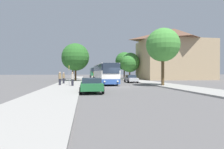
{
  "coord_description": "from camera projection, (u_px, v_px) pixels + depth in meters",
  "views": [
    {
      "loc": [
        -4.62,
        -22.54,
        1.83
      ],
      "look_at": [
        1.18,
        13.38,
        1.47
      ],
      "focal_mm": 28.0,
      "sensor_mm": 36.0,
      "label": 1
    }
  ],
  "objects": [
    {
      "name": "sidewalk_left",
      "position": [
        65.0,
        87.0,
        21.89
      ],
      "size": [
        4.0,
        120.0,
        0.15
      ],
      "primitive_type": "cube",
      "color": "gray",
      "rests_on": "ground_plane"
    },
    {
      "name": "tree_right_mid",
      "position": [
        163.0,
        45.0,
        23.39
      ],
      "size": [
        4.47,
        4.47,
        7.65
      ],
      "color": "#513D23",
      "rests_on": "sidewalk_right"
    },
    {
      "name": "bus_middle",
      "position": [
        99.0,
        73.0,
        42.54
      ],
      "size": [
        3.1,
        10.43,
        3.27
      ],
      "rotation": [
        0.0,
        0.0,
        -0.04
      ],
      "color": "#2D2D2D",
      "rests_on": "ground_plane"
    },
    {
      "name": "ground_plane",
      "position": [
        119.0,
        87.0,
        23.01
      ],
      "size": [
        300.0,
        300.0,
        0.0
      ],
      "primitive_type": "plane",
      "color": "#565454",
      "rests_on": "ground"
    },
    {
      "name": "tree_left_far",
      "position": [
        73.0,
        58.0,
        45.93
      ],
      "size": [
        5.79,
        5.79,
        8.36
      ],
      "color": "brown",
      "rests_on": "sidewalk_left"
    },
    {
      "name": "tree_right_near",
      "position": [
        130.0,
        62.0,
        49.13
      ],
      "size": [
        5.51,
        5.51,
        7.36
      ],
      "color": "brown",
      "rests_on": "sidewalk_right"
    },
    {
      "name": "sidewalk_right",
      "position": [
        169.0,
        85.0,
        24.12
      ],
      "size": [
        4.0,
        120.0,
        0.15
      ],
      "primitive_type": "cube",
      "color": "gray",
      "rests_on": "ground_plane"
    },
    {
      "name": "parked_car_right_near",
      "position": [
        131.0,
        79.0,
        32.32
      ],
      "size": [
        1.92,
        4.06,
        1.43
      ],
      "rotation": [
        0.0,
        0.0,
        3.14
      ],
      "color": "#B7B7BC",
      "rests_on": "ground_plane"
    },
    {
      "name": "parked_car_left_curb",
      "position": [
        91.0,
        85.0,
        16.04
      ],
      "size": [
        2.09,
        4.17,
        1.35
      ],
      "rotation": [
        0.0,
        0.0,
        0.0
      ],
      "color": "#236B38",
      "rests_on": "ground_plane"
    },
    {
      "name": "bus_front",
      "position": [
        105.0,
        73.0,
        28.8
      ],
      "size": [
        3.12,
        11.51,
        3.19
      ],
      "rotation": [
        0.0,
        0.0,
        0.03
      ],
      "color": "#2D519E",
      "rests_on": "ground_plane"
    },
    {
      "name": "bus_rear",
      "position": [
        95.0,
        73.0,
        55.53
      ],
      "size": [
        2.89,
        11.46,
        3.31
      ],
      "rotation": [
        0.0,
        0.0,
        0.01
      ],
      "color": "silver",
      "rests_on": "ground_plane"
    },
    {
      "name": "bus_stop_sign",
      "position": [
        69.0,
        73.0,
        23.35
      ],
      "size": [
        0.08,
        0.45,
        2.67
      ],
      "color": "gray",
      "rests_on": "sidewalk_left"
    },
    {
      "name": "pedestrian_waiting_near",
      "position": [
        64.0,
        78.0,
        27.36
      ],
      "size": [
        0.36,
        0.36,
        1.74
      ],
      "rotation": [
        0.0,
        0.0,
        4.62
      ],
      "color": "#23232D",
      "rests_on": "sidewalk_left"
    },
    {
      "name": "building_right_background",
      "position": [
        174.0,
        54.0,
        47.85
      ],
      "size": [
        18.39,
        11.51,
        13.96
      ],
      "color": "tan",
      "rests_on": "ground_plane"
    },
    {
      "name": "pedestrian_walking_back",
      "position": [
        60.0,
        78.0,
        23.72
      ],
      "size": [
        0.36,
        0.36,
        1.82
      ],
      "rotation": [
        0.0,
        0.0,
        4.31
      ],
      "color": "#23232D",
      "rests_on": "sidewalk_left"
    },
    {
      "name": "tree_right_far",
      "position": [
        124.0,
        61.0,
        55.42
      ],
      "size": [
        5.61,
        5.61,
        8.23
      ],
      "color": "#47331E",
      "rests_on": "sidewalk_right"
    },
    {
      "name": "pedestrian_waiting_far",
      "position": [
        72.0,
        79.0,
        22.53
      ],
      "size": [
        0.36,
        0.36,
        1.77
      ],
      "rotation": [
        0.0,
        0.0,
        1.72
      ],
      "color": "#23232D",
      "rests_on": "sidewalk_left"
    },
    {
      "name": "tree_left_near",
      "position": [
        75.0,
        57.0,
        36.67
      ],
      "size": [
        5.75,
        5.75,
        7.85
      ],
      "color": "#47331E",
      "rests_on": "sidewalk_left"
    }
  ]
}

